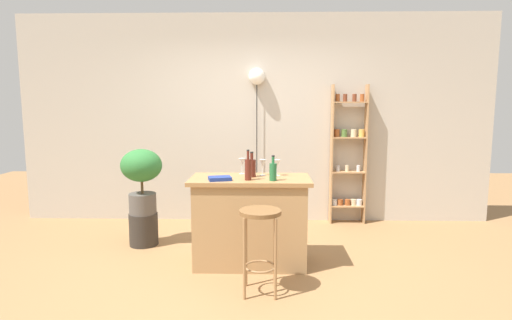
% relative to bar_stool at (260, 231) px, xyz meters
% --- Properties ---
extents(ground, '(12.00, 12.00, 0.00)m').
position_rel_bar_stool_xyz_m(ground, '(-0.11, 0.36, -0.54)').
color(ground, olive).
extents(back_wall, '(6.40, 0.10, 2.80)m').
position_rel_bar_stool_xyz_m(back_wall, '(-0.11, 2.31, 0.86)').
color(back_wall, '#BCB2A3').
rests_on(back_wall, ground).
extents(kitchen_counter, '(1.18, 0.60, 0.88)m').
position_rel_bar_stool_xyz_m(kitchen_counter, '(-0.11, 0.66, -0.10)').
color(kitchen_counter, '#A87F51').
rests_on(kitchen_counter, ground).
extents(bar_stool, '(0.35, 0.35, 0.73)m').
position_rel_bar_stool_xyz_m(bar_stool, '(0.00, 0.00, 0.00)').
color(bar_stool, '#997047').
rests_on(bar_stool, ground).
extents(spice_shelf, '(0.47, 0.16, 1.86)m').
position_rel_bar_stool_xyz_m(spice_shelf, '(1.15, 2.16, 0.39)').
color(spice_shelf, tan).
rests_on(spice_shelf, ground).
extents(plant_stool, '(0.32, 0.32, 0.37)m').
position_rel_bar_stool_xyz_m(plant_stool, '(-1.35, 1.19, -0.36)').
color(plant_stool, '#2D2823').
rests_on(plant_stool, ground).
extents(potted_plant, '(0.46, 0.41, 0.74)m').
position_rel_bar_stool_xyz_m(potted_plant, '(-1.35, 1.19, 0.28)').
color(potted_plant, '#514C47').
rests_on(potted_plant, plant_stool).
extents(bottle_sauce_amber, '(0.08, 0.08, 0.25)m').
position_rel_bar_stool_xyz_m(bottle_sauce_amber, '(-0.10, 0.70, 0.43)').
color(bottle_sauce_amber, '#5B2319').
rests_on(bottle_sauce_amber, kitchen_counter).
extents(bottle_soda_blue, '(0.07, 0.07, 0.24)m').
position_rel_bar_stool_xyz_m(bottle_soda_blue, '(0.11, 0.50, 0.43)').
color(bottle_soda_blue, '#236638').
rests_on(bottle_soda_blue, kitchen_counter).
extents(bottle_wine_red, '(0.06, 0.06, 0.29)m').
position_rel_bar_stool_xyz_m(bottle_wine_red, '(-0.12, 0.52, 0.45)').
color(bottle_wine_red, '#5B2319').
rests_on(bottle_wine_red, kitchen_counter).
extents(wine_glass_left, '(0.07, 0.07, 0.16)m').
position_rel_bar_stool_xyz_m(wine_glass_left, '(-0.20, 0.88, 0.46)').
color(wine_glass_left, silver).
rests_on(wine_glass_left, kitchen_counter).
extents(wine_glass_center, '(0.07, 0.07, 0.16)m').
position_rel_bar_stool_xyz_m(wine_glass_center, '(0.16, 0.77, 0.46)').
color(wine_glass_center, silver).
rests_on(wine_glass_center, kitchen_counter).
extents(wine_glass_right, '(0.07, 0.07, 0.16)m').
position_rel_bar_stool_xyz_m(wine_glass_right, '(0.01, 0.79, 0.46)').
color(wine_glass_right, silver).
rests_on(wine_glass_right, kitchen_counter).
extents(cookbook, '(0.24, 0.20, 0.03)m').
position_rel_bar_stool_xyz_m(cookbook, '(-0.39, 0.51, 0.36)').
color(cookbook, navy).
rests_on(cookbook, kitchen_counter).
extents(pendant_globe_light, '(0.22, 0.22, 2.08)m').
position_rel_bar_stool_xyz_m(pendant_globe_light, '(-0.08, 2.20, 1.40)').
color(pendant_globe_light, black).
rests_on(pendant_globe_light, ground).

